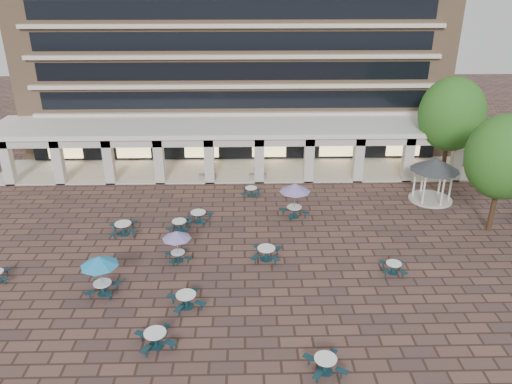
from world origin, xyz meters
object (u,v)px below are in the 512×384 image
gazebo (435,169)px  planter_left (207,175)px  planter_right (258,174)px  picnic_table_2 (325,363)px  picnic_table_1 (155,338)px

gazebo → planter_left: 18.65m
gazebo → planter_right: (-13.57, 4.56, -2.09)m
picnic_table_2 → gazebo: bearing=46.9°
picnic_table_1 → picnic_table_2: size_ratio=1.11×
picnic_table_2 → planter_left: bearing=94.9°
planter_left → picnic_table_2: bearing=-73.3°
picnic_table_1 → planter_right: bearing=54.4°
planter_left → picnic_table_1: bearing=-93.0°
picnic_table_1 → gazebo: 25.22m
picnic_table_2 → picnic_table_1: bearing=154.9°
gazebo → picnic_table_1: bearing=-139.3°
picnic_table_1 → picnic_table_2: (7.94, -1.88, -0.02)m
gazebo → picnic_table_2: bearing=-121.4°
picnic_table_1 → picnic_table_2: 8.16m
planter_left → planter_right: 4.39m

